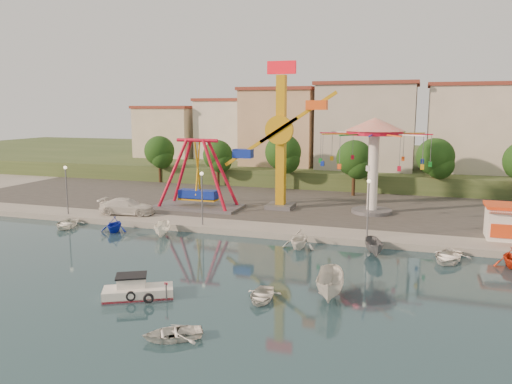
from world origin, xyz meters
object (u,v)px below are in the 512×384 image
at_px(kamikaze_tower, 284,141).
at_px(skiff, 331,285).
at_px(cabin_motorboat, 137,291).
at_px(rowboat_a, 261,295).
at_px(wave_swinger, 374,144).
at_px(van, 127,206).
at_px(pirate_ship_ride, 198,175).

bearing_deg(kamikaze_tower, skiff, -68.14).
distance_m(kamikaze_tower, cabin_motorboat, 28.73).
distance_m(cabin_motorboat, skiff, 12.44).
distance_m(kamikaze_tower, rowboat_a, 27.32).
bearing_deg(cabin_motorboat, wave_swinger, 38.61).
bearing_deg(skiff, rowboat_a, -162.62).
height_order(skiff, van, van).
height_order(cabin_motorboat, skiff, skiff).
distance_m(rowboat_a, skiff, 4.47).
bearing_deg(van, kamikaze_tower, -71.39).
bearing_deg(rowboat_a, cabin_motorboat, -171.09).
bearing_deg(rowboat_a, pirate_ship_ride, 117.74).
distance_m(kamikaze_tower, wave_swinger, 9.81).
distance_m(pirate_ship_ride, wave_swinger, 19.94).
bearing_deg(rowboat_a, kamikaze_tower, 96.78).
bearing_deg(cabin_motorboat, kamikaze_tower, 56.82).
bearing_deg(kamikaze_tower, van, -152.19).
bearing_deg(van, wave_swinger, -79.44).
relative_size(wave_swinger, rowboat_a, 3.70).
distance_m(wave_swinger, cabin_motorboat, 31.85).
relative_size(cabin_motorboat, van, 0.78).
relative_size(pirate_ship_ride, rowboat_a, 3.19).
relative_size(cabin_motorboat, skiff, 1.01).
xyz_separation_m(cabin_motorboat, rowboat_a, (7.79, 1.98, -0.09)).
bearing_deg(skiff, cabin_motorboat, -168.42).
bearing_deg(skiff, pirate_ship_ride, 126.00).
bearing_deg(pirate_ship_ride, skiff, -48.15).
distance_m(rowboat_a, van, 27.19).
bearing_deg(wave_swinger, rowboat_a, -99.21).
bearing_deg(cabin_motorboat, rowboat_a, -14.14).
xyz_separation_m(kamikaze_tower, cabin_motorboat, (-2.32, -27.51, -7.96)).
relative_size(wave_swinger, skiff, 2.52).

